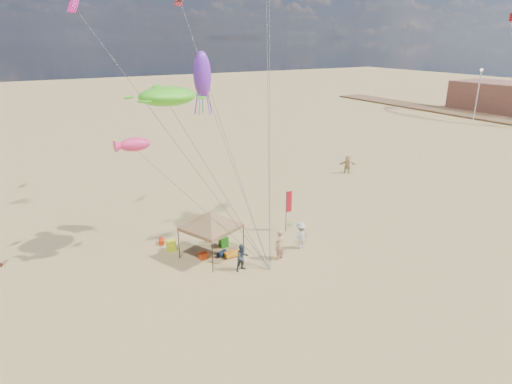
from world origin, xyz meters
TOP-DOWN VIEW (x-y plane):
  - ground at (0.00, 0.00)m, footprint 280.00×280.00m
  - canopy_tent at (-2.73, 3.76)m, footprint 5.24×5.24m
  - feather_flag at (3.48, 4.58)m, footprint 0.46×0.05m
  - cooler_red at (-3.31, 3.75)m, footprint 0.54×0.38m
  - cooler_blue at (-0.02, 7.18)m, footprint 0.54×0.38m
  - bag_navy at (-2.17, 3.47)m, footprint 0.69×0.54m
  - bag_orange at (-4.88, 7.01)m, footprint 0.54×0.69m
  - chair_green at (-1.51, 4.62)m, footprint 0.50×0.50m
  - chair_yellow at (-4.64, 5.78)m, footprint 0.50×0.50m
  - crate_grey at (-0.99, 3.08)m, footprint 0.34×0.30m
  - beach_cart at (-1.66, 3.10)m, footprint 0.90×0.50m
  - person_near_a at (0.72, 1.40)m, footprint 0.82×0.67m
  - person_near_b at (-1.89, 1.29)m, footprint 0.86×0.71m
  - person_near_c at (2.70, 1.95)m, footprint 1.25×0.87m
  - person_far_c at (16.38, 13.14)m, footprint 1.72×1.42m
  - building_north at (67.00, 30.00)m, footprint 10.00×14.00m
  - lamp_north at (55.00, 26.00)m, footprint 0.50×0.50m
  - turtle_kite at (-4.22, 5.89)m, footprint 4.10×3.77m
  - fish_kite at (-6.41, 5.47)m, footprint 1.77×0.93m
  - squid_kite at (-1.46, 7.13)m, footprint 1.37×1.37m
  - stunt_kite_pink at (-7.83, 10.71)m, footprint 1.07×1.29m

SIDE VIEW (x-z plane):
  - ground at x=0.00m, z-range 0.00..0.00m
  - crate_grey at x=-0.99m, z-range 0.00..0.28m
  - bag_navy at x=-2.17m, z-range 0.00..0.36m
  - bag_orange at x=-4.88m, z-range 0.00..0.36m
  - cooler_red at x=-3.31m, z-range 0.00..0.38m
  - cooler_blue at x=-0.02m, z-range 0.00..0.38m
  - beach_cart at x=-1.66m, z-range 0.08..0.32m
  - chair_green at x=-1.51m, z-range 0.00..0.70m
  - chair_yellow at x=-4.64m, z-range 0.00..0.70m
  - person_near_b at x=-1.89m, z-range 0.00..1.65m
  - person_near_c at x=2.70m, z-range 0.00..1.77m
  - person_far_c at x=16.38m, z-range 0.00..1.85m
  - person_near_a at x=0.72m, z-range 0.00..1.93m
  - feather_flag at x=3.48m, z-range 0.51..3.51m
  - building_north at x=67.00m, z-range 0.00..5.20m
  - canopy_tent at x=-2.73m, z-range 1.16..4.65m
  - lamp_north at x=55.00m, z-range 1.39..9.64m
  - fish_kite at x=-6.41m, z-range 6.82..7.60m
  - turtle_kite at x=-4.22m, z-range 9.12..10.23m
  - squid_kite at x=-1.46m, z-range 9.23..12.11m
  - stunt_kite_pink at x=-7.83m, z-range 14.24..15.33m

